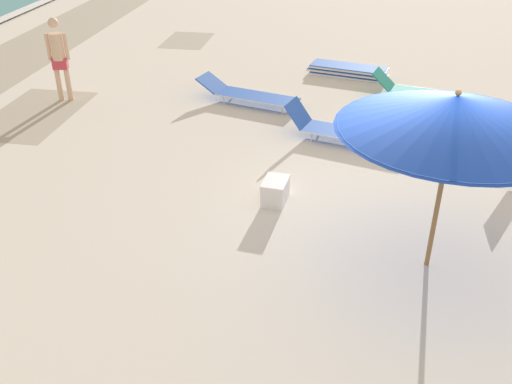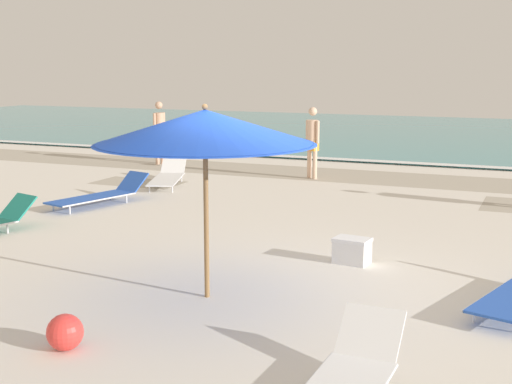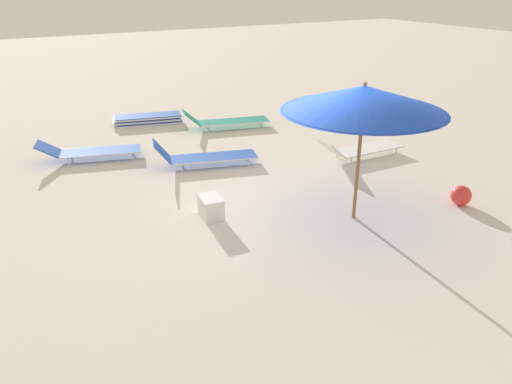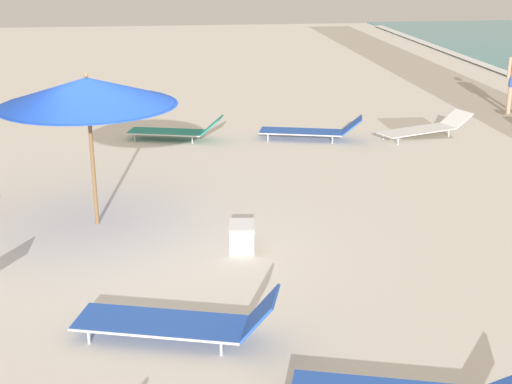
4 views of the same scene
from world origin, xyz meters
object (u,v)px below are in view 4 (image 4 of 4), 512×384
sun_lounger_beside_umbrella (176,130)px  beach_umbrella (87,92)px  sun_lounger_mid_beach_pair_b (311,130)px  sun_lounger_mid_beach_pair_a (180,321)px  sun_lounger_mid_beach_solo (425,128)px  cooler_box (242,236)px

sun_lounger_beside_umbrella → beach_umbrella: bearing=0.4°
beach_umbrella → sun_lounger_mid_beach_pair_b: beach_umbrella is taller
beach_umbrella → sun_lounger_mid_beach_pair_a: (3.62, 1.20, -1.86)m
beach_umbrella → sun_lounger_mid_beach_solo: beach_umbrella is taller
sun_lounger_mid_beach_solo → cooler_box: bearing=-60.4°
sun_lounger_mid_beach_pair_b → sun_lounger_beside_umbrella: bearing=-81.8°
sun_lounger_beside_umbrella → cooler_box: sun_lounger_beside_umbrella is taller
sun_lounger_beside_umbrella → sun_lounger_mid_beach_solo: sun_lounger_beside_umbrella is taller
sun_lounger_beside_umbrella → sun_lounger_mid_beach_pair_a: sun_lounger_mid_beach_pair_a is taller
beach_umbrella → sun_lounger_mid_beach_solo: (-4.51, 6.90, -1.87)m
sun_lounger_mid_beach_solo → cooler_box: (5.74, -4.77, -0.02)m
beach_umbrella → sun_lounger_beside_umbrella: 5.44m
sun_lounger_mid_beach_pair_a → sun_lounger_mid_beach_solo: bearing=161.2°
beach_umbrella → sun_lounger_mid_beach_pair_a: bearing=18.3°
beach_umbrella → cooler_box: bearing=59.9°
sun_lounger_mid_beach_solo → sun_lounger_mid_beach_pair_b: (-0.08, -2.60, 0.01)m
sun_lounger_mid_beach_solo → sun_lounger_mid_beach_pair_a: 9.93m
sun_lounger_mid_beach_pair_a → sun_lounger_mid_beach_pair_b: size_ratio=0.99×
beach_umbrella → sun_lounger_mid_beach_pair_a: 4.24m
sun_lounger_mid_beach_solo → sun_lounger_mid_beach_pair_a: bearing=-55.8°
sun_lounger_mid_beach_pair_b → cooler_box: size_ratio=4.34×
sun_lounger_mid_beach_solo → sun_lounger_mid_beach_pair_b: bearing=-112.4°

